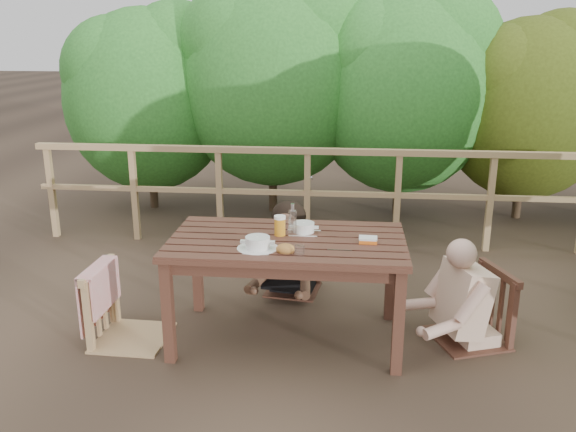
# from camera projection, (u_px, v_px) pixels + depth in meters

# --- Properties ---
(ground) EXTENTS (60.00, 60.00, 0.00)m
(ground) POSITION_uv_depth(u_px,v_px,m) (287.00, 338.00, 4.30)
(ground) COLOR #483728
(ground) RESTS_ON ground
(table) EXTENTS (1.60, 0.90, 0.74)m
(table) POSITION_uv_depth(u_px,v_px,m) (287.00, 290.00, 4.20)
(table) COLOR #3F241A
(table) RESTS_ON ground
(chair_left) EXTENTS (0.52, 0.52, 1.02)m
(chair_left) POSITION_uv_depth(u_px,v_px,m) (128.00, 272.00, 4.14)
(chair_left) COLOR tan
(chair_left) RESTS_ON ground
(chair_far) EXTENTS (0.48, 0.48, 0.86)m
(chair_far) POSITION_uv_depth(u_px,v_px,m) (293.00, 243.00, 4.97)
(chair_far) COLOR #3F241A
(chair_far) RESTS_ON ground
(chair_right) EXTENTS (0.62, 0.62, 0.97)m
(chair_right) POSITION_uv_depth(u_px,v_px,m) (473.00, 276.00, 4.14)
(chair_right) COLOR #3F241A
(chair_right) RESTS_ON ground
(woman) EXTENTS (0.59, 0.69, 1.26)m
(woman) POSITION_uv_depth(u_px,v_px,m) (293.00, 219.00, 4.94)
(woman) COLOR black
(woman) RESTS_ON ground
(diner_right) EXTENTS (0.76, 0.69, 1.26)m
(diner_right) POSITION_uv_depth(u_px,v_px,m) (479.00, 257.00, 4.10)
(diner_right) COLOR #D6AF92
(diner_right) RESTS_ON ground
(railing) EXTENTS (5.60, 0.10, 1.01)m
(railing) POSITION_uv_depth(u_px,v_px,m) (307.00, 197.00, 6.06)
(railing) COLOR tan
(railing) RESTS_ON ground
(hedge_row) EXTENTS (6.60, 1.60, 3.80)m
(hedge_row) POSITION_uv_depth(u_px,v_px,m) (351.00, 51.00, 6.76)
(hedge_row) COLOR #286823
(hedge_row) RESTS_ON ground
(soup_near) EXTENTS (0.27, 0.27, 0.09)m
(soup_near) POSITION_uv_depth(u_px,v_px,m) (258.00, 243.00, 3.89)
(soup_near) COLOR silver
(soup_near) RESTS_ON table
(soup_far) EXTENTS (0.25, 0.25, 0.08)m
(soup_far) POSITION_uv_depth(u_px,v_px,m) (304.00, 228.00, 4.21)
(soup_far) COLOR silver
(soup_far) RESTS_ON table
(bread_roll) EXTENTS (0.12, 0.09, 0.07)m
(bread_roll) POSITION_uv_depth(u_px,v_px,m) (286.00, 249.00, 3.82)
(bread_roll) COLOR #AF8033
(bread_roll) RESTS_ON table
(beer_glass) EXTENTS (0.08, 0.08, 0.15)m
(beer_glass) POSITION_uv_depth(u_px,v_px,m) (280.00, 227.00, 4.13)
(beer_glass) COLOR orange
(beer_glass) RESTS_ON table
(bottle) EXTENTS (0.06, 0.06, 0.24)m
(bottle) POSITION_uv_depth(u_px,v_px,m) (293.00, 221.00, 4.12)
(bottle) COLOR white
(bottle) RESTS_ON table
(tumbler) EXTENTS (0.07, 0.07, 0.08)m
(tumbler) POSITION_uv_depth(u_px,v_px,m) (299.00, 251.00, 3.77)
(tumbler) COLOR silver
(tumbler) RESTS_ON table
(butter_tub) EXTENTS (0.13, 0.09, 0.05)m
(butter_tub) POSITION_uv_depth(u_px,v_px,m) (368.00, 241.00, 4.00)
(butter_tub) COLOR silver
(butter_tub) RESTS_ON table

